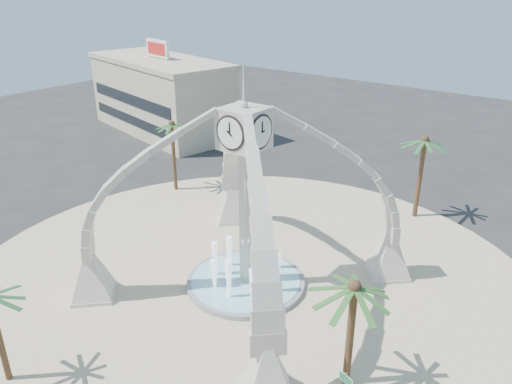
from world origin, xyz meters
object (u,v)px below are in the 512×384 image
Objects in this scene: palm_east at (355,288)px; palm_west at (172,125)px; street_sign at (345,384)px; fountain at (246,281)px; clock_tower at (245,198)px; palm_north at (425,141)px.

palm_west is (-25.46, 12.46, 0.70)m from palm_east.
fountain is at bearing 171.48° from street_sign.
street_sign is at bearing -28.36° from palm_west.
palm_east is at bearing -26.08° from palm_west.
palm_west is 3.09× the size of street_sign.
clock_tower is 6.20m from fountain.
clock_tower is 18.00m from palm_west.
clock_tower is 2.29× the size of palm_north.
fountain is at bearing 158.63° from palm_east.
palm_north is at bearing 22.41° from palm_west.
clock_tower reaches higher than palm_north.
palm_west reaches higher than fountain.
fountain is at bearing -28.79° from palm_west.
palm_east is (9.69, -3.79, -0.64)m from clock_tower.
palm_north is at bearing 122.46° from street_sign.
palm_east is at bearing 133.36° from street_sign.
palm_north reaches higher than palm_west.
street_sign is at bearing -27.71° from clock_tower.
fountain is 3.35× the size of street_sign.
palm_east is 0.86× the size of palm_north.
palm_west is at bearing 151.21° from clock_tower.
palm_east is 4.54m from street_sign.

